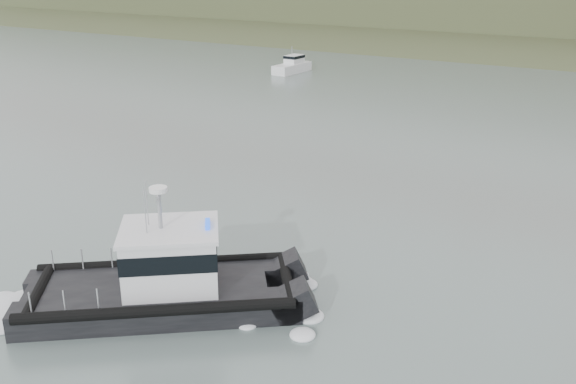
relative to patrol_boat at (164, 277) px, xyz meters
name	(u,v)px	position (x,y,z in m)	size (l,w,h in m)	color
ground	(191,268)	(-1.45, 3.50, -1.43)	(400.00, 400.00, 0.00)	#53635F
patrol_boat	(164,277)	(0.00, 0.00, 0.00)	(11.93, 10.58, 5.71)	black
motorboat	(293,66)	(-26.17, 55.01, -0.56)	(2.50, 6.48, 3.50)	silver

